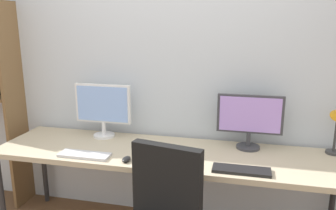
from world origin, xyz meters
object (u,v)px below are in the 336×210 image
Objects in this scene: monitor_left at (103,107)px; keyboard_left at (84,155)px; monitor_right at (250,118)px; desk at (166,157)px; keyboard_right at (241,170)px; computer_mouse at (126,159)px.

monitor_left is 1.28× the size of keyboard_left.
desk is at bearing -160.52° from monitor_right.
desk is 0.61m from keyboard_right.
desk is 0.70m from monitor_left.
keyboard_right is at bearing -22.33° from desk.
keyboard_right reaches higher than desk.
monitor_left is 0.64m from computer_mouse.
monitor_right reaches higher than keyboard_left.
monitor_right is 0.98m from computer_mouse.
computer_mouse is at bearing -3.02° from keyboard_left.
keyboard_right is at bearing 0.00° from keyboard_left.
computer_mouse reaches higher than keyboard_right.
computer_mouse is (-0.23, -0.25, 0.06)m from desk.
keyboard_left is 3.94× the size of computer_mouse.
desk is 6.96× the size of keyboard_left.
monitor_right is at bearing 19.48° from desk.
desk is 0.61m from keyboard_left.
computer_mouse is at bearing -132.96° from desk.
desk is at bearing 47.04° from computer_mouse.
monitor_right reaches higher than desk.
keyboard_right is (-0.04, -0.44, -0.23)m from monitor_right.
monitor_left reaches higher than computer_mouse.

